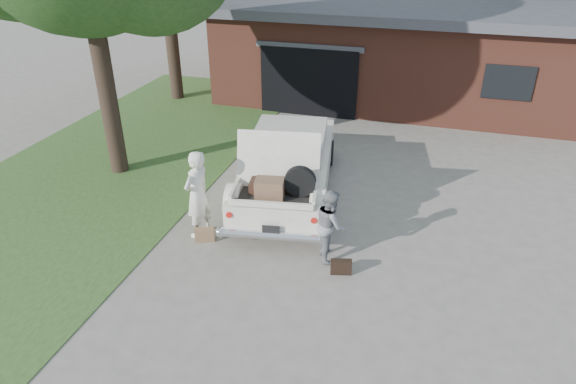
# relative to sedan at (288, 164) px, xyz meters

# --- Properties ---
(ground) EXTENTS (90.00, 90.00, 0.00)m
(ground) POSITION_rel_sedan_xyz_m (0.58, -2.52, -0.76)
(ground) COLOR gray
(ground) RESTS_ON ground
(grass_strip) EXTENTS (6.00, 16.00, 0.02)m
(grass_strip) POSITION_rel_sedan_xyz_m (-4.92, 0.48, -0.75)
(grass_strip) COLOR #2D4C1E
(grass_strip) RESTS_ON ground
(house) EXTENTS (12.80, 7.80, 3.30)m
(house) POSITION_rel_sedan_xyz_m (1.56, 8.95, 0.91)
(house) COLOR brown
(house) RESTS_ON ground
(sedan) EXTENTS (2.79, 5.41, 2.10)m
(sedan) POSITION_rel_sedan_xyz_m (0.00, 0.00, 0.00)
(sedan) COLOR white
(sedan) RESTS_ON ground
(woman_left) EXTENTS (0.60, 0.77, 1.88)m
(woman_left) POSITION_rel_sedan_xyz_m (-1.22, -2.26, 0.18)
(woman_left) COLOR silver
(woman_left) RESTS_ON ground
(woman_right) EXTENTS (0.78, 0.86, 1.45)m
(woman_right) POSITION_rel_sedan_xyz_m (1.53, -2.27, -0.03)
(woman_right) COLOR gray
(woman_right) RESTS_ON ground
(suitcase_left) EXTENTS (0.41, 0.27, 0.31)m
(suitcase_left) POSITION_rel_sedan_xyz_m (-1.03, -2.48, -0.61)
(suitcase_left) COLOR olive
(suitcase_left) RESTS_ON ground
(suitcase_right) EXTENTS (0.41, 0.22, 0.30)m
(suitcase_right) POSITION_rel_sedan_xyz_m (1.86, -2.75, -0.61)
(suitcase_right) COLOR black
(suitcase_right) RESTS_ON ground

